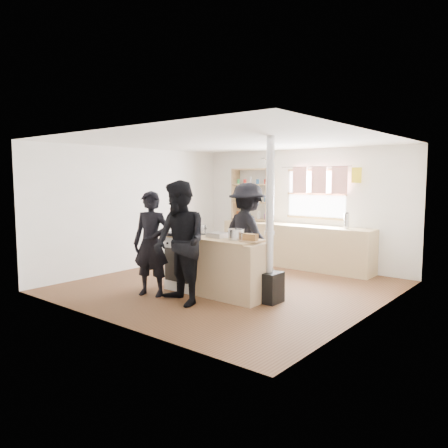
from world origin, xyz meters
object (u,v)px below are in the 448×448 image
at_px(cooking_island, 216,266).
at_px(bread_board, 250,238).
at_px(flue_heater, 269,259).
at_px(person_far, 248,234).
at_px(person_near_right, 180,243).
at_px(stockpot_counter, 236,234).
at_px(roast_tray, 218,235).
at_px(skillet_greens, 173,233).
at_px(thermos, 346,221).
at_px(stockpot_stove, 200,229).
at_px(person_near_left, 151,244).

xyz_separation_m(cooking_island, bread_board, (0.71, -0.03, 0.51)).
relative_size(flue_heater, person_far, 1.39).
distance_m(bread_board, person_near_right, 1.06).
xyz_separation_m(bread_board, flue_heater, (0.21, 0.20, -0.32)).
bearing_deg(stockpot_counter, roast_tray, 170.97).
distance_m(skillet_greens, stockpot_counter, 1.18).
height_order(cooking_island, person_near_right, person_near_right).
xyz_separation_m(thermos, roast_tray, (-0.99, -2.71, -0.08)).
height_order(thermos, stockpot_counter, thermos).
relative_size(skillet_greens, roast_tray, 1.19).
distance_m(person_near_right, person_far, 1.67).
bearing_deg(bread_board, stockpot_stove, 169.03).
bearing_deg(stockpot_stove, skillet_greens, -117.43).
xyz_separation_m(stockpot_stove, stockpot_counter, (0.94, -0.22, 0.01)).
bearing_deg(stockpot_stove, person_near_left, -104.83).
bearing_deg(roast_tray, person_far, 92.12).
height_order(stockpot_counter, person_near_right, person_near_right).
bearing_deg(cooking_island, person_far, 91.34).
bearing_deg(person_near_left, flue_heater, 5.85).
distance_m(stockpot_counter, person_far, 1.02).
xyz_separation_m(cooking_island, stockpot_stove, (-0.52, 0.21, 0.54)).
xyz_separation_m(bread_board, person_far, (-0.73, 0.93, -0.08)).
bearing_deg(person_near_left, bread_board, 3.13).
distance_m(skillet_greens, person_far, 1.33).
bearing_deg(person_near_left, roast_tray, 23.03).
distance_m(cooking_island, roast_tray, 0.51).
relative_size(stockpot_counter, person_far, 0.14).
height_order(cooking_island, roast_tray, roast_tray).
height_order(skillet_greens, person_near_left, person_near_left).
relative_size(stockpot_counter, person_near_right, 0.14).
bearing_deg(skillet_greens, person_far, 57.27).
bearing_deg(person_near_right, person_near_left, -170.38).
bearing_deg(roast_tray, bread_board, -6.96).
bearing_deg(roast_tray, stockpot_counter, -9.03).
bearing_deg(bread_board, flue_heater, 42.43).
bearing_deg(bread_board, person_near_right, -135.44).
bearing_deg(person_far, stockpot_stove, 70.10).
height_order(stockpot_stove, bread_board, stockpot_stove).
relative_size(skillet_greens, person_far, 0.23).
bearing_deg(stockpot_counter, person_far, 115.94).
distance_m(flue_heater, person_near_left, 1.90).
distance_m(stockpot_counter, person_near_right, 0.90).
distance_m(skillet_greens, person_near_right, 0.89).
bearing_deg(person_near_right, stockpot_stove, 131.43).
bearing_deg(thermos, stockpot_stove, -120.76).
relative_size(bread_board, person_near_right, 0.16).
bearing_deg(skillet_greens, stockpot_stove, 62.57).
bearing_deg(cooking_island, skillet_greens, -163.48).
height_order(cooking_island, flue_heater, flue_heater).
bearing_deg(roast_tray, person_near_left, -135.66).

